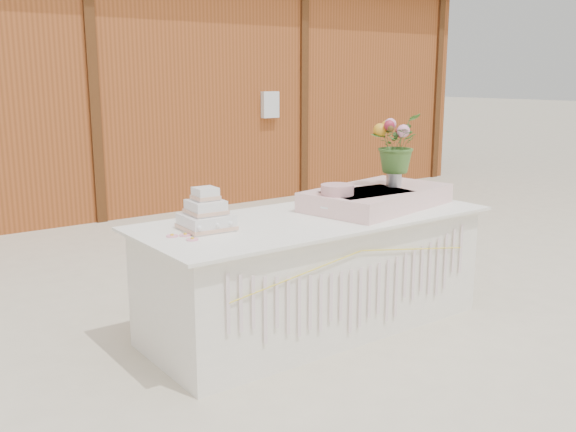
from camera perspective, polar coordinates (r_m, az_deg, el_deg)
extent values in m
plane|color=beige|center=(4.47, 2.32, -9.73)|extent=(80.00, 80.00, 0.00)
cube|color=brown|center=(9.58, -21.05, 10.47)|extent=(12.00, 4.00, 3.00)
cube|color=silver|center=(4.34, 2.36, -5.14)|extent=(2.28, 0.88, 0.75)
cube|color=silver|center=(4.24, 2.41, -0.17)|extent=(2.40, 1.00, 0.02)
cube|color=white|center=(3.89, -7.28, -0.53)|extent=(0.29, 0.29, 0.09)
cube|color=#E8B092|center=(3.90, -7.27, -0.94)|extent=(0.30, 0.30, 0.02)
cube|color=white|center=(3.87, -7.32, 0.78)|extent=(0.21, 0.21, 0.09)
cube|color=#E8B092|center=(3.88, -7.31, 0.43)|extent=(0.22, 0.22, 0.02)
cube|color=white|center=(3.86, -7.35, 1.97)|extent=(0.14, 0.14, 0.08)
cube|color=#E8B092|center=(3.86, -7.35, 1.68)|extent=(0.15, 0.15, 0.02)
cylinder|color=white|center=(4.31, 4.36, 0.24)|extent=(0.24, 0.24, 0.02)
cylinder|color=white|center=(4.30, 4.37, 0.63)|extent=(0.07, 0.07, 0.05)
cylinder|color=white|center=(4.29, 4.37, 1.00)|extent=(0.28, 0.28, 0.01)
cylinder|color=#CB9292|center=(4.28, 4.39, 1.94)|extent=(0.22, 0.22, 0.13)
cube|color=#F8C8C7|center=(4.58, 7.91, 1.64)|extent=(1.16, 0.81, 0.13)
cylinder|color=#B7B7BC|center=(4.65, 9.41, 3.53)|extent=(0.11, 0.11, 0.15)
imported|color=#416C2B|center=(4.62, 9.53, 7.00)|extent=(0.49, 0.47, 0.42)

